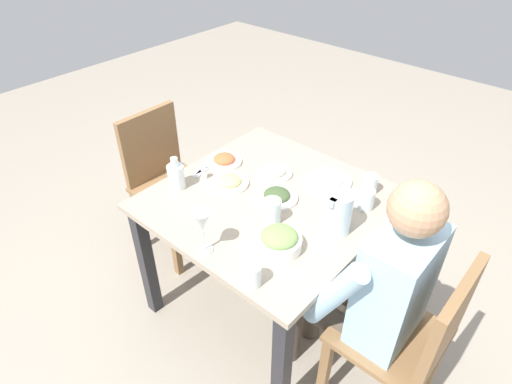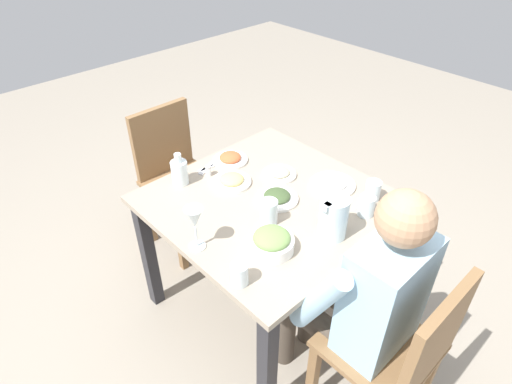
{
  "view_description": "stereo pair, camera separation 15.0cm",
  "coord_description": "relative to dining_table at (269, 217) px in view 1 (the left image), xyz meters",
  "views": [
    {
      "loc": [
        -1.23,
        -1.0,
        1.95
      ],
      "look_at": [
        -0.05,
        0.04,
        0.77
      ],
      "focal_mm": 30.27,
      "sensor_mm": 36.0,
      "label": 1
    },
    {
      "loc": [
        -1.13,
        -1.1,
        1.95
      ],
      "look_at": [
        -0.05,
        0.04,
        0.77
      ],
      "focal_mm": 30.27,
      "sensor_mm": 36.0,
      "label": 2
    }
  ],
  "objects": [
    {
      "name": "salt_shaker",
      "position": [
        -0.08,
        0.35,
        0.14
      ],
      "size": [
        0.03,
        0.03,
        0.05
      ],
      "color": "white",
      "rests_on": "dining_table"
    },
    {
      "name": "plate_fries",
      "position": [
        -0.04,
        0.22,
        0.12
      ],
      "size": [
        0.19,
        0.19,
        0.04
      ],
      "color": "white",
      "rests_on": "dining_table"
    },
    {
      "name": "plate_yoghurt",
      "position": [
        0.29,
        -0.13,
        0.12
      ],
      "size": [
        0.22,
        0.22,
        0.04
      ],
      "color": "white",
      "rests_on": "dining_table"
    },
    {
      "name": "water_glass_near_left",
      "position": [
        0.23,
        -0.36,
        0.16
      ],
      "size": [
        0.07,
        0.07,
        0.09
      ],
      "primitive_type": "cylinder",
      "color": "silver",
      "rests_on": "dining_table"
    },
    {
      "name": "chair_far",
      "position": [
        -0.01,
        0.79,
        -0.12
      ],
      "size": [
        0.4,
        0.4,
        0.88
      ],
      "color": "olive",
      "rests_on": "ground_plane"
    },
    {
      "name": "dining_table",
      "position": [
        0.0,
        0.0,
        0.0
      ],
      "size": [
        0.98,
        0.98,
        0.73
      ],
      "color": "gray",
      "rests_on": "ground_plane"
    },
    {
      "name": "plate_dolmas",
      "position": [
        0.02,
        -0.03,
        0.12
      ],
      "size": [
        0.2,
        0.2,
        0.04
      ],
      "color": "white",
      "rests_on": "dining_table"
    },
    {
      "name": "water_glass_center",
      "position": [
        0.35,
        -0.32,
        0.16
      ],
      "size": [
        0.07,
        0.07,
        0.09
      ],
      "primitive_type": "cylinder",
      "color": "silver",
      "rests_on": "dining_table"
    },
    {
      "name": "ground_plane",
      "position": [
        0.0,
        0.0,
        -0.62
      ],
      "size": [
        8.0,
        8.0,
        0.0
      ],
      "primitive_type": "plane",
      "color": "gray"
    },
    {
      "name": "plate_beans",
      "position": [
        0.17,
        0.11,
        0.12
      ],
      "size": [
        0.17,
        0.17,
        0.04
      ],
      "color": "white",
      "rests_on": "dining_table"
    },
    {
      "name": "fork_near",
      "position": [
        -0.03,
        0.41,
        0.11
      ],
      "size": [
        0.17,
        0.08,
        0.01
      ],
      "primitive_type": "cube",
      "rotation": [
        0.0,
        0.0,
        0.32
      ],
      "color": "silver",
      "rests_on": "dining_table"
    },
    {
      "name": "chair_near",
      "position": [
        -0.09,
        -0.79,
        -0.12
      ],
      "size": [
        0.4,
        0.4,
        0.88
      ],
      "color": "olive",
      "rests_on": "ground_plane"
    },
    {
      "name": "water_glass_by_pitcher",
      "position": [
        -0.12,
        -0.11,
        0.16
      ],
      "size": [
        0.08,
        0.08,
        0.11
      ],
      "primitive_type": "cylinder",
      "color": "silver",
      "rests_on": "dining_table"
    },
    {
      "name": "plate_rice_curry",
      "position": [
        0.08,
        0.37,
        0.12
      ],
      "size": [
        0.18,
        0.18,
        0.05
      ],
      "color": "white",
      "rests_on": "dining_table"
    },
    {
      "name": "water_pitcher",
      "position": [
        0.02,
        -0.35,
        0.2
      ],
      "size": [
        0.16,
        0.12,
        0.19
      ],
      "color": "silver",
      "rests_on": "dining_table"
    },
    {
      "name": "knife_near",
      "position": [
        -0.01,
        0.39,
        0.11
      ],
      "size": [
        0.19,
        0.04,
        0.01
      ],
      "primitive_type": "cube",
      "rotation": [
        0.0,
        0.0,
        -0.12
      ],
      "color": "silver",
      "rests_on": "dining_table"
    },
    {
      "name": "diner_near",
      "position": [
        -0.09,
        -0.59,
        0.03
      ],
      "size": [
        0.48,
        0.53,
        1.18
      ],
      "color": "#9EC6E0",
      "rests_on": "ground_plane"
    },
    {
      "name": "salad_bowl",
      "position": [
        -0.23,
        -0.24,
        0.15
      ],
      "size": [
        0.18,
        0.18,
        0.09
      ],
      "color": "white",
      "rests_on": "dining_table"
    },
    {
      "name": "wine_glass",
      "position": [
        -0.43,
        -0.02,
        0.25
      ],
      "size": [
        0.08,
        0.08,
        0.2
      ],
      "color": "silver",
      "rests_on": "dining_table"
    },
    {
      "name": "water_glass_far_right",
      "position": [
        -0.43,
        -0.28,
        0.15
      ],
      "size": [
        0.07,
        0.07,
        0.09
      ],
      "primitive_type": "cylinder",
      "color": "silver",
      "rests_on": "dining_table"
    },
    {
      "name": "oil_carafe",
      "position": [
        -0.22,
        0.39,
        0.17
      ],
      "size": [
        0.08,
        0.08,
        0.16
      ],
      "color": "silver",
      "rests_on": "dining_table"
    }
  ]
}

